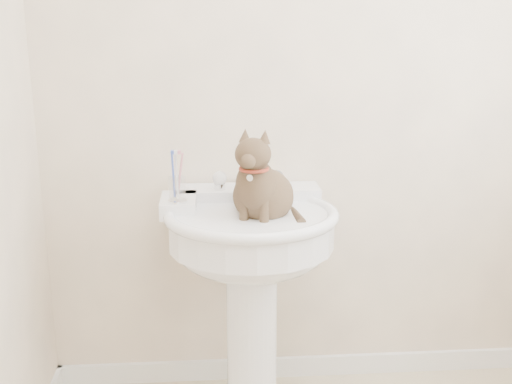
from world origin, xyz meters
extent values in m
cube|color=white|center=(0.00, 1.09, 0.04)|extent=(2.20, 0.02, 0.09)
cylinder|color=white|center=(-0.29, 0.80, 0.34)|extent=(0.19, 0.19, 0.68)
cylinder|color=white|center=(-0.29, 0.80, 0.78)|extent=(0.60, 0.60, 0.13)
ellipsoid|color=white|center=(-0.29, 0.80, 0.72)|extent=(0.55, 0.48, 0.22)
torus|color=white|center=(-0.29, 0.80, 0.84)|extent=(0.63, 0.63, 0.04)
cube|color=white|center=(-0.29, 1.01, 0.86)|extent=(0.56, 0.15, 0.06)
cube|color=white|center=(-0.55, 0.89, 0.86)|extent=(0.13, 0.20, 0.06)
cylinder|color=silver|center=(-0.29, 0.97, 0.91)|extent=(0.05, 0.05, 0.05)
cylinder|color=silver|center=(-0.29, 0.92, 0.94)|extent=(0.04, 0.04, 0.14)
sphere|color=white|center=(-0.40, 0.99, 0.93)|extent=(0.06, 0.06, 0.06)
sphere|color=white|center=(-0.18, 0.99, 0.93)|extent=(0.06, 0.06, 0.06)
cube|color=gold|center=(-0.23, 1.06, 0.90)|extent=(0.10, 0.08, 0.03)
cylinder|color=silver|center=(-0.55, 0.83, 0.89)|extent=(0.07, 0.07, 0.01)
cylinder|color=white|center=(-0.55, 0.83, 0.94)|extent=(0.06, 0.06, 0.09)
cylinder|color=#3C58C4|center=(-0.56, 0.83, 0.99)|extent=(0.01, 0.01, 0.17)
cylinder|color=white|center=(-0.55, 0.83, 0.99)|extent=(0.01, 0.01, 0.17)
cylinder|color=#D57D8F|center=(-0.54, 0.83, 0.99)|extent=(0.01, 0.01, 0.17)
ellipsoid|color=brown|center=(-0.25, 0.82, 0.91)|extent=(0.22, 0.25, 0.20)
ellipsoid|color=brown|center=(-0.25, 0.73, 0.97)|extent=(0.14, 0.13, 0.18)
ellipsoid|color=brown|center=(-0.25, 0.70, 1.09)|extent=(0.12, 0.11, 0.11)
cone|color=brown|center=(-0.29, 0.72, 1.15)|extent=(0.04, 0.04, 0.05)
cone|color=brown|center=(-0.22, 0.72, 1.15)|extent=(0.04, 0.04, 0.05)
cylinder|color=brown|center=(-0.13, 0.85, 0.84)|extent=(0.03, 0.03, 0.23)
torus|color=maroon|center=(-0.25, 0.71, 1.04)|extent=(0.11, 0.11, 0.01)
camera|label=1|loc=(-0.44, -1.40, 1.55)|focal=45.00mm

